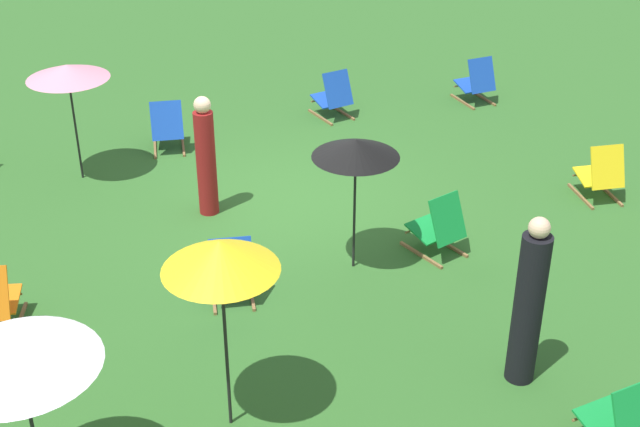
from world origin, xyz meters
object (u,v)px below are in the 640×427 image
object	(u,v)px
deckchair_3	(621,423)
umbrella_0	(356,149)
deckchair_11	(333,97)
umbrella_2	(17,352)
person_0	(206,158)
deckchair_2	(476,82)
deckchair_7	(438,227)
deckchair_5	(231,271)
deckchair_9	(167,128)
umbrella_1	(67,72)
deckchair_8	(601,174)
umbrella_3	(220,256)
person_1	(529,305)

from	to	relation	value
deckchair_3	umbrella_0	world-z (taller)	umbrella_0
deckchair_11	deckchair_3	bearing A→B (deg)	75.93
umbrella_2	person_0	bearing A→B (deg)	-118.92
deckchair_2	umbrella_2	world-z (taller)	umbrella_2
deckchair_3	umbrella_2	distance (m)	5.19
deckchair_7	person_0	xyz separation A→B (m)	(2.44, -2.03, 0.45)
deckchair_2	person_0	xyz separation A→B (m)	(5.39, 2.33, 0.45)
deckchair_5	person_0	distance (m)	2.17
deckchair_9	umbrella_1	world-z (taller)	umbrella_1
umbrella_0	umbrella_2	xyz separation A→B (m)	(3.86, 2.61, 0.03)
umbrella_1	umbrella_0	bearing A→B (deg)	128.06
deckchair_5	umbrella_0	world-z (taller)	umbrella_0
deckchair_8	deckchair_9	distance (m)	6.49
deckchair_3	umbrella_3	size ratio (longest dim) A/B	0.41
deckchair_5	deckchair_7	distance (m)	2.68
umbrella_3	umbrella_1	bearing A→B (deg)	-83.08
deckchair_9	umbrella_0	xyz separation A→B (m)	(-1.44, 4.17, 1.22)
deckchair_7	umbrella_0	distance (m)	1.65
deckchair_2	umbrella_1	bearing A→B (deg)	1.26
deckchair_11	umbrella_1	xyz separation A→B (m)	(4.29, 0.89, 1.26)
umbrella_0	person_0	bearing A→B (deg)	-55.73
umbrella_1	umbrella_2	distance (m)	6.32
person_1	deckchair_8	bearing A→B (deg)	148.30
deckchair_5	deckchair_7	size ratio (longest dim) A/B	0.96
umbrella_0	deckchair_3	bearing A→B (deg)	105.41
deckchair_8	deckchair_11	size ratio (longest dim) A/B	0.99
deckchair_2	person_0	world-z (taller)	person_0
deckchair_3	deckchair_9	size ratio (longest dim) A/B	1.00
deckchair_9	umbrella_0	world-z (taller)	umbrella_0
person_0	person_1	xyz separation A→B (m)	(-2.13, 4.49, 0.07)
deckchair_8	umbrella_3	size ratio (longest dim) A/B	0.41
deckchair_2	deckchair_11	bearing A→B (deg)	-9.16
deckchair_2	deckchair_7	distance (m)	5.26
deckchair_5	deckchair_8	world-z (taller)	same
umbrella_2	umbrella_3	xyz separation A→B (m)	(-1.72, -0.43, 0.24)
deckchair_7	umbrella_0	size ratio (longest dim) A/B	0.51
deckchair_3	umbrella_3	xyz separation A→B (m)	(3.18, -1.61, 1.50)
umbrella_3	person_1	xyz separation A→B (m)	(-2.93, 0.36, -0.98)
deckchair_11	person_0	xyz separation A→B (m)	(2.78, 2.56, 0.45)
deckchair_5	umbrella_2	bearing A→B (deg)	57.77
deckchair_5	deckchair_3	bearing A→B (deg)	136.48
person_0	umbrella_2	bearing A→B (deg)	104.43
person_1	deckchair_3	bearing A→B (deg)	25.27
deckchair_3	deckchair_7	bearing A→B (deg)	-97.37
deckchair_3	umbrella_2	world-z (taller)	umbrella_2
deckchair_2	umbrella_1	size ratio (longest dim) A/B	0.48
deckchair_3	person_0	size ratio (longest dim) A/B	0.50
deckchair_5	deckchair_7	world-z (taller)	same
umbrella_0	umbrella_2	distance (m)	4.66
deckchair_3	deckchair_5	size ratio (longest dim) A/B	1.00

